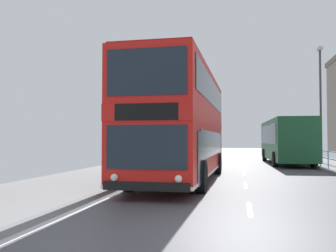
# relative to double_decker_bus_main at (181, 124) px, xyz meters

# --- Properties ---
(ground) EXTENTS (15.80, 140.00, 0.20)m
(ground) POSITION_rel_double_decker_bus_main_xyz_m (1.82, -8.33, -2.28)
(ground) COLOR #4A4A4F
(double_decker_bus_main) EXTENTS (2.90, 11.08, 4.43)m
(double_decker_bus_main) POSITION_rel_double_decker_bus_main_xyz_m (0.00, 0.00, 0.00)
(double_decker_bus_main) COLOR red
(double_decker_bus_main) RESTS_ON ground
(background_bus_far_lane) EXTENTS (2.80, 10.47, 3.04)m
(background_bus_far_lane) POSITION_rel_double_decker_bus_main_xyz_m (5.56, 12.25, -0.66)
(background_bus_far_lane) COLOR #19512D
(background_bus_far_lane) RESTS_ON ground
(pedestrian_railing_far_kerb) EXTENTS (0.05, 26.77, 0.97)m
(pedestrian_railing_far_kerb) POSITION_rel_double_decker_bus_main_xyz_m (6.99, 6.11, -1.52)
(pedestrian_railing_far_kerb) COLOR #386BA8
(pedestrian_railing_far_kerb) RESTS_ON ground
(street_lamp_far_side) EXTENTS (0.28, 0.60, 7.76)m
(street_lamp_far_side) POSITION_rel_double_decker_bus_main_xyz_m (7.72, 11.27, 2.31)
(street_lamp_far_side) COLOR #38383D
(street_lamp_far_side) RESTS_ON ground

